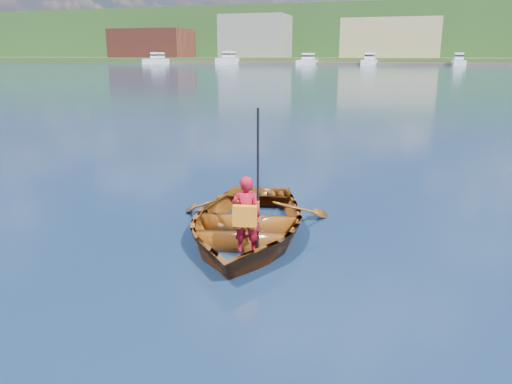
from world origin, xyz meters
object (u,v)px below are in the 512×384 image
Objects in this scene: marina_yachts at (370,61)px; child_paddler at (246,215)px; rowboat at (245,223)px; dock at (363,64)px.

child_paddler is at bearing -85.92° from marina_yachts.
dock is (-12.14, 147.02, 0.15)m from rowboat.
marina_yachts reaches higher than dock.
child_paddler reaches higher than rowboat.
child_paddler reaches higher than dock.
dock is at bearing 94.72° from rowboat.
marina_yachts is at bearing 94.08° from child_paddler.
dock is 1.14× the size of marina_yachts.
marina_yachts is (-9.93, 142.36, 1.10)m from rowboat.
rowboat is 142.71m from marina_yachts.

